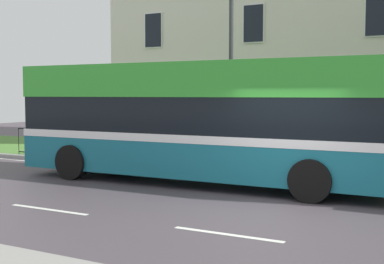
% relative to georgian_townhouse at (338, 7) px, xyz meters
% --- Properties ---
extents(ground_plane, '(60.00, 56.00, 0.18)m').
position_rel_georgian_townhouse_xyz_m(ground_plane, '(2.16, -14.32, -6.45)').
color(ground_plane, '#473E45').
extents(georgian_townhouse, '(20.31, 8.99, 12.57)m').
position_rel_georgian_townhouse_xyz_m(georgian_townhouse, '(0.00, 0.00, 0.00)').
color(georgian_townhouse, silver).
rests_on(georgian_townhouse, ground_plane).
extents(iron_verge_railing, '(18.49, 0.04, 0.97)m').
position_rel_georgian_townhouse_xyz_m(iron_verge_railing, '(-0.00, -11.11, -5.81)').
color(iron_verge_railing, black).
rests_on(iron_verge_railing, ground_plane).
extents(single_decker_bus, '(10.16, 2.73, 3.15)m').
position_rel_georgian_townhouse_xyz_m(single_decker_bus, '(-0.65, -12.96, -4.78)').
color(single_decker_bus, '#17677B').
rests_on(single_decker_bus, ground_plane).
extents(street_lamp_post, '(0.36, 0.24, 7.55)m').
position_rel_georgian_townhouse_xyz_m(street_lamp_post, '(-0.94, -10.24, -2.04)').
color(street_lamp_post, '#333338').
rests_on(street_lamp_post, ground_plane).
extents(litter_bin, '(0.46, 0.46, 1.09)m').
position_rel_georgian_townhouse_xyz_m(litter_bin, '(3.33, -10.65, -5.77)').
color(litter_bin, '#23472D').
rests_on(litter_bin, ground_plane).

